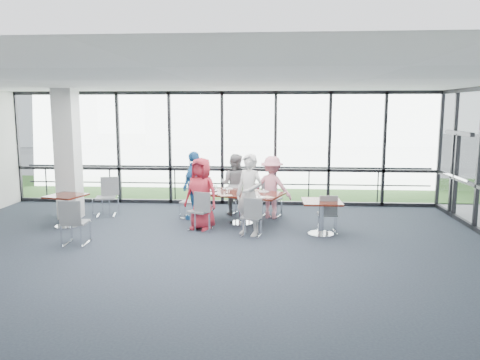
# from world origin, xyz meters

# --- Properties ---
(floor) EXTENTS (12.00, 10.00, 0.02)m
(floor) POSITION_xyz_m (0.00, 0.00, -0.01)
(floor) COLOR #1F2632
(floor) RESTS_ON ground
(ceiling) EXTENTS (12.00, 10.00, 0.04)m
(ceiling) POSITION_xyz_m (0.00, 0.00, 3.20)
(ceiling) COLOR white
(ceiling) RESTS_ON ground
(wall_front) EXTENTS (12.00, 0.10, 3.20)m
(wall_front) POSITION_xyz_m (0.00, -5.00, 1.60)
(wall_front) COLOR silver
(wall_front) RESTS_ON ground
(curtain_wall_back) EXTENTS (12.00, 0.10, 3.20)m
(curtain_wall_back) POSITION_xyz_m (0.00, 5.00, 1.60)
(curtain_wall_back) COLOR white
(curtain_wall_back) RESTS_ON ground
(exit_door) EXTENTS (0.12, 1.60, 2.10)m
(exit_door) POSITION_xyz_m (6.00, 3.75, 1.05)
(exit_door) COLOR black
(exit_door) RESTS_ON ground
(structural_column) EXTENTS (0.50, 0.50, 3.20)m
(structural_column) POSITION_xyz_m (-3.60, 3.00, 1.60)
(structural_column) COLOR silver
(structural_column) RESTS_ON ground
(apron) EXTENTS (80.00, 70.00, 0.02)m
(apron) POSITION_xyz_m (0.00, 10.00, -0.02)
(apron) COLOR slate
(apron) RESTS_ON ground
(grass_strip) EXTENTS (80.00, 5.00, 0.01)m
(grass_strip) POSITION_xyz_m (0.00, 8.00, 0.01)
(grass_strip) COLOR #275B21
(grass_strip) RESTS_ON ground
(hangar_main) EXTENTS (24.00, 10.00, 6.00)m
(hangar_main) POSITION_xyz_m (4.00, 32.00, 3.00)
(hangar_main) COLOR white
(hangar_main) RESTS_ON ground
(hangar_aux) EXTENTS (10.00, 6.00, 4.00)m
(hangar_aux) POSITION_xyz_m (-18.00, 28.00, 2.00)
(hangar_aux) COLOR white
(hangar_aux) RESTS_ON ground
(guard_rail) EXTENTS (12.00, 0.06, 0.06)m
(guard_rail) POSITION_xyz_m (0.00, 5.60, 0.50)
(guard_rail) COLOR #2D2D33
(guard_rail) RESTS_ON ground
(main_table) EXTENTS (2.16, 1.63, 0.75)m
(main_table) POSITION_xyz_m (0.69, 2.69, 0.62)
(main_table) COLOR #391510
(main_table) RESTS_ON ground
(side_table_left) EXTENTS (0.93, 0.93, 0.75)m
(side_table_left) POSITION_xyz_m (-3.30, 2.12, 0.61)
(side_table_left) COLOR #391510
(side_table_left) RESTS_ON ground
(side_table_right) EXTENTS (0.84, 0.84, 0.75)m
(side_table_right) POSITION_xyz_m (2.50, 1.84, 0.63)
(side_table_right) COLOR #391510
(side_table_right) RESTS_ON ground
(diner_near_left) EXTENTS (0.93, 0.77, 1.63)m
(diner_near_left) POSITION_xyz_m (-0.16, 2.14, 0.82)
(diner_near_left) COLOR #AA2332
(diner_near_left) RESTS_ON ground
(diner_near_right) EXTENTS (0.80, 0.74, 1.76)m
(diner_near_right) POSITION_xyz_m (0.94, 1.72, 0.88)
(diner_near_right) COLOR silver
(diner_near_right) RESTS_ON ground
(diner_far_left) EXTENTS (0.86, 0.65, 1.57)m
(diner_far_left) POSITION_xyz_m (0.46, 3.67, 0.79)
(diner_far_left) COLOR gray
(diner_far_left) RESTS_ON ground
(diner_far_right) EXTENTS (1.12, 0.85, 1.55)m
(diner_far_right) POSITION_xyz_m (1.42, 3.35, 0.78)
(diner_far_right) COLOR pink
(diner_far_right) RESTS_ON ground
(diner_end) EXTENTS (0.87, 1.12, 1.69)m
(diner_end) POSITION_xyz_m (-0.47, 3.12, 0.84)
(diner_end) COLOR #2362A3
(diner_end) RESTS_ON ground
(chair_main_nl) EXTENTS (0.57, 0.57, 0.88)m
(chair_main_nl) POSITION_xyz_m (-0.19, 2.04, 0.44)
(chair_main_nl) COLOR slate
(chair_main_nl) RESTS_ON ground
(chair_main_nr) EXTENTS (0.48, 0.48, 0.84)m
(chair_main_nr) POSITION_xyz_m (0.99, 1.62, 0.42)
(chair_main_nr) COLOR slate
(chair_main_nr) RESTS_ON ground
(chair_main_fl) EXTENTS (0.53, 0.53, 0.87)m
(chair_main_fl) POSITION_xyz_m (0.62, 3.68, 0.44)
(chair_main_fl) COLOR slate
(chair_main_fl) RESTS_ON ground
(chair_main_fr) EXTENTS (0.56, 0.56, 0.91)m
(chair_main_fr) POSITION_xyz_m (1.42, 3.53, 0.46)
(chair_main_fr) COLOR slate
(chair_main_fr) RESTS_ON ground
(chair_main_end) EXTENTS (0.47, 0.47, 0.82)m
(chair_main_end) POSITION_xyz_m (-0.63, 3.21, 0.41)
(chair_main_end) COLOR slate
(chair_main_end) RESTS_ON ground
(chair_spare_la) EXTENTS (0.48, 0.48, 0.91)m
(chair_spare_la) POSITION_xyz_m (-2.49, 0.72, 0.46)
(chair_spare_la) COLOR slate
(chair_spare_la) RESTS_ON ground
(chair_spare_lb) EXTENTS (0.56, 0.56, 0.95)m
(chair_spare_lb) POSITION_xyz_m (-2.80, 3.26, 0.48)
(chair_spare_lb) COLOR slate
(chair_spare_lb) RESTS_ON ground
(chair_spare_r) EXTENTS (0.43, 0.43, 0.84)m
(chair_spare_r) POSITION_xyz_m (2.65, 2.01, 0.42)
(chair_spare_r) COLOR slate
(chair_spare_r) RESTS_ON ground
(plate_nl) EXTENTS (0.25, 0.25, 0.01)m
(plate_nl) POSITION_xyz_m (0.05, 2.52, 0.76)
(plate_nl) COLOR white
(plate_nl) RESTS_ON main_table
(plate_nr) EXTENTS (0.27, 0.27, 0.01)m
(plate_nr) POSITION_xyz_m (1.14, 2.12, 0.76)
(plate_nr) COLOR white
(plate_nr) RESTS_ON main_table
(plate_fl) EXTENTS (0.27, 0.27, 0.01)m
(plate_fl) POSITION_xyz_m (0.33, 3.22, 0.76)
(plate_fl) COLOR white
(plate_fl) RESTS_ON main_table
(plate_fr) EXTENTS (0.24, 0.24, 0.01)m
(plate_fr) POSITION_xyz_m (1.23, 2.85, 0.76)
(plate_fr) COLOR white
(plate_fr) RESTS_ON main_table
(plate_end) EXTENTS (0.27, 0.27, 0.01)m
(plate_end) POSITION_xyz_m (-0.02, 2.96, 0.76)
(plate_end) COLOR white
(plate_end) RESTS_ON main_table
(tumbler_a) EXTENTS (0.07, 0.07, 0.15)m
(tumbler_a) POSITION_xyz_m (0.36, 2.58, 0.82)
(tumbler_a) COLOR white
(tumbler_a) RESTS_ON main_table
(tumbler_b) EXTENTS (0.07, 0.07, 0.14)m
(tumbler_b) POSITION_xyz_m (0.86, 2.45, 0.82)
(tumbler_b) COLOR white
(tumbler_b) RESTS_ON main_table
(tumbler_c) EXTENTS (0.07, 0.07, 0.15)m
(tumbler_c) POSITION_xyz_m (0.79, 2.89, 0.82)
(tumbler_c) COLOR white
(tumbler_c) RESTS_ON main_table
(tumbler_d) EXTENTS (0.08, 0.08, 0.15)m
(tumbler_d) POSITION_xyz_m (0.08, 2.80, 0.83)
(tumbler_d) COLOR white
(tumbler_d) RESTS_ON main_table
(menu_a) EXTENTS (0.33, 0.27, 0.00)m
(menu_a) POSITION_xyz_m (0.37, 2.32, 0.75)
(menu_a) COLOR beige
(menu_a) RESTS_ON main_table
(menu_b) EXTENTS (0.33, 0.34, 0.00)m
(menu_b) POSITION_xyz_m (1.33, 2.18, 0.75)
(menu_b) COLOR beige
(menu_b) RESTS_ON main_table
(menu_c) EXTENTS (0.36, 0.31, 0.00)m
(menu_c) POSITION_xyz_m (1.01, 3.04, 0.75)
(menu_c) COLOR beige
(menu_c) RESTS_ON main_table
(condiment_caddy) EXTENTS (0.10, 0.07, 0.04)m
(condiment_caddy) POSITION_xyz_m (0.76, 2.73, 0.77)
(condiment_caddy) COLOR black
(condiment_caddy) RESTS_ON main_table
(ketchup_bottle) EXTENTS (0.06, 0.06, 0.18)m
(ketchup_bottle) POSITION_xyz_m (0.76, 2.68, 0.84)
(ketchup_bottle) COLOR #A41C00
(ketchup_bottle) RESTS_ON main_table
(green_bottle) EXTENTS (0.05, 0.05, 0.20)m
(green_bottle) POSITION_xyz_m (0.75, 2.68, 0.85)
(green_bottle) COLOR #1C7133
(green_bottle) RESTS_ON main_table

